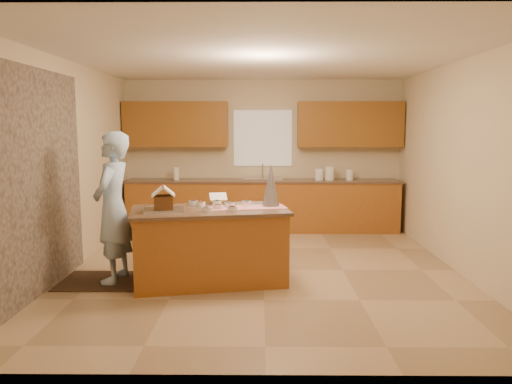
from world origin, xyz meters
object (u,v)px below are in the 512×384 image
(island_base, at_px, (210,247))
(gingerbread_house, at_px, (163,200))
(boy, at_px, (113,207))
(tinsel_tree, at_px, (271,185))

(island_base, distance_m, gingerbread_house, 0.80)
(island_base, xyz_separation_m, gingerbread_house, (-0.51, -0.15, 0.59))
(boy, distance_m, gingerbread_house, 0.66)
(gingerbread_house, bearing_deg, island_base, 16.28)
(tinsel_tree, relative_size, boy, 0.30)
(tinsel_tree, height_order, gingerbread_house, tinsel_tree)
(tinsel_tree, distance_m, boy, 1.91)
(gingerbread_house, bearing_deg, boy, 167.08)
(island_base, height_order, boy, boy)
(island_base, height_order, gingerbread_house, gingerbread_house)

